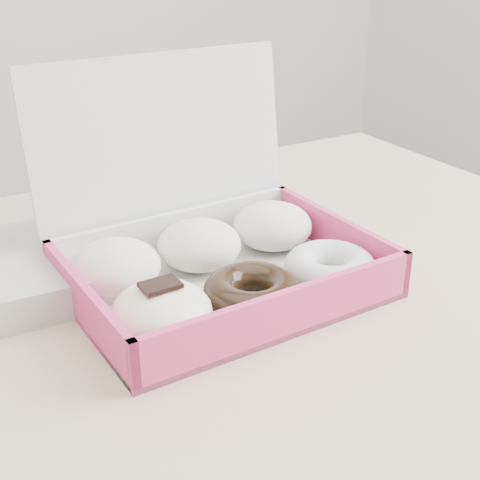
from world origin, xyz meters
TOP-DOWN VIEW (x-y plane):
  - table at (0.00, 0.00)m, footprint 1.20×0.80m
  - donut_box at (0.04, -0.01)m, footprint 0.34×0.29m

SIDE VIEW (x-z plane):
  - table at x=0.00m, z-range 0.30..1.05m
  - donut_box at x=0.04m, z-range 0.67..0.91m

